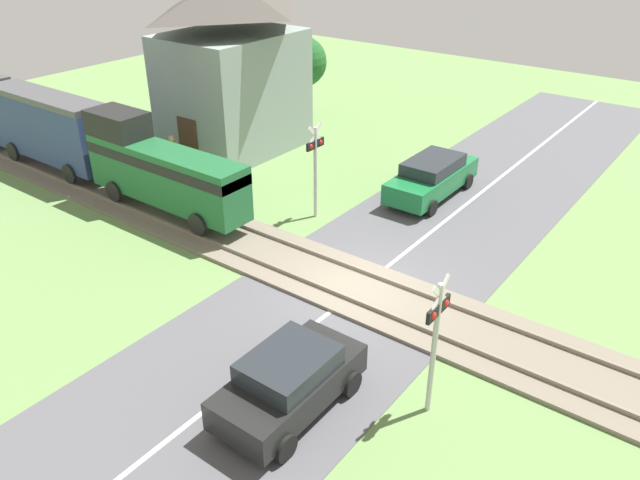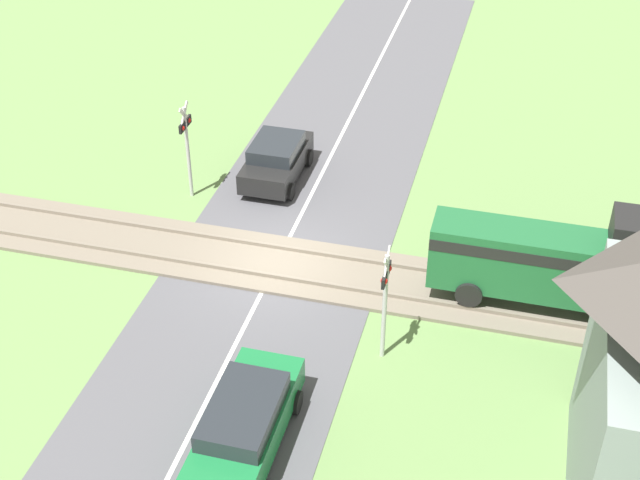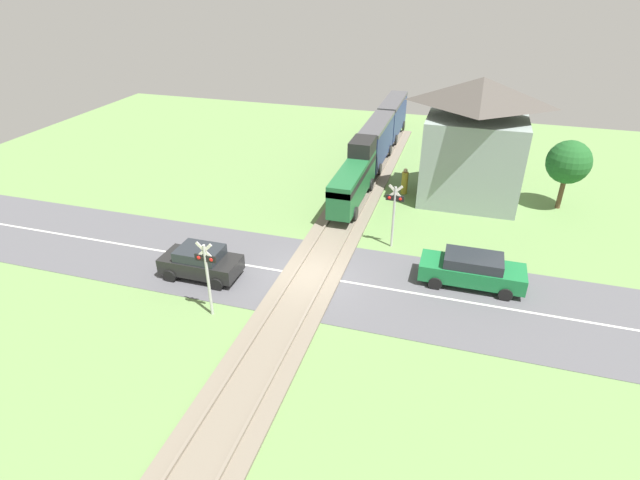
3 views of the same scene
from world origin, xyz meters
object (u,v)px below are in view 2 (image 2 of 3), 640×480
object	(u,v)px
car_near_crossing	(276,159)
crossing_signal_west_approach	(187,139)
car_far_side	(244,426)
crossing_signal_east_approach	(385,291)

from	to	relation	value
car_near_crossing	crossing_signal_west_approach	xyz separation A→B (m)	(1.79, -2.46, 1.39)
car_near_crossing	car_far_side	size ratio (longest dim) A/B	0.79
car_near_crossing	car_far_side	xyz separation A→B (m)	(11.96, 2.88, 0.02)
crossing_signal_west_approach	crossing_signal_east_approach	world-z (taller)	same
car_far_side	crossing_signal_west_approach	size ratio (longest dim) A/B	1.34
car_near_crossing	crossing_signal_west_approach	distance (m)	3.35
car_far_side	crossing_signal_west_approach	world-z (taller)	crossing_signal_west_approach
car_near_crossing	crossing_signal_east_approach	bearing A→B (deg)	33.91
car_far_side	crossing_signal_east_approach	xyz separation A→B (m)	(-4.01, 2.46, 1.37)
car_near_crossing	crossing_signal_east_approach	distance (m)	9.68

